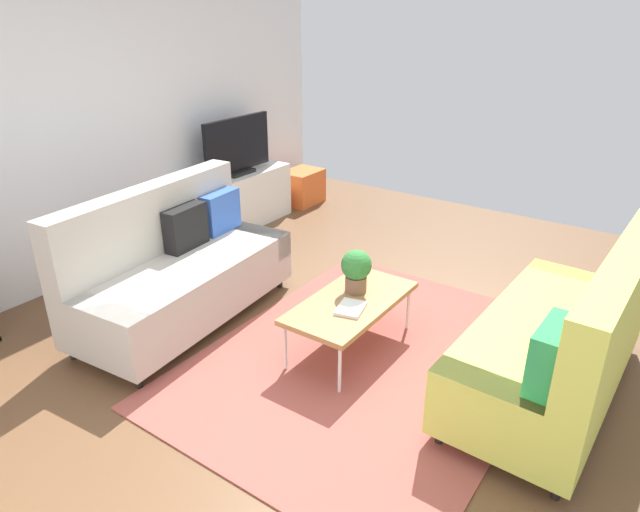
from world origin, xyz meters
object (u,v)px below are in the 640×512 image
at_px(couch_green, 562,341).
at_px(table_book_0, 351,308).
at_px(coffee_table, 351,303).
at_px(tv, 238,147).
at_px(bottle_1, 221,173).
at_px(storage_trunk, 302,187).
at_px(potted_plant, 356,269).
at_px(couch_beige, 178,268).
at_px(vase_0, 197,177).
at_px(tv_console, 240,200).
at_px(bottle_0, 214,173).

relative_size(couch_green, table_book_0, 8.02).
distance_m(coffee_table, tv, 2.91).
bearing_deg(bottle_1, storage_trunk, -2.44).
bearing_deg(potted_plant, tv, 60.86).
xyz_separation_m(couch_beige, bottle_1, (1.56, 1.00, 0.27)).
height_order(couch_green, storage_trunk, couch_green).
relative_size(table_book_0, vase_0, 1.29).
relative_size(tv_console, bottle_1, 8.91).
bearing_deg(storage_trunk, tv, 175.84).
distance_m(bottle_0, bottle_1, 0.11).
xyz_separation_m(coffee_table, tv, (1.47, 2.45, 0.56)).
relative_size(table_book_0, bottle_0, 1.09).
bearing_deg(bottle_1, tv_console, 7.46).
height_order(coffee_table, tv_console, tv_console).
height_order(couch_green, potted_plant, couch_green).
bearing_deg(coffee_table, couch_green, -78.67).
xyz_separation_m(coffee_table, vase_0, (0.89, 2.52, 0.34)).
bearing_deg(bottle_0, coffee_table, -113.61).
xyz_separation_m(tv, vase_0, (-0.58, 0.07, -0.22)).
bearing_deg(bottle_1, bottle_0, 180.00).
height_order(couch_green, coffee_table, couch_green).
relative_size(tv, bottle_1, 6.36).
distance_m(potted_plant, bottle_0, 2.56).
bearing_deg(tv, potted_plant, -119.14).
distance_m(couch_green, bottle_1, 3.95).
xyz_separation_m(storage_trunk, bottle_1, (-1.41, 0.06, 0.50)).
bearing_deg(bottle_1, tv, 3.74).
relative_size(storage_trunk, table_book_0, 2.17).
bearing_deg(potted_plant, bottle_0, 68.77).
xyz_separation_m(tv_console, tv, (0.00, -0.02, 0.63)).
bearing_deg(couch_green, tv, 74.69).
height_order(couch_beige, vase_0, couch_beige).
height_order(storage_trunk, table_book_0, table_book_0).
distance_m(tv, bottle_0, 0.46).
height_order(storage_trunk, bottle_0, bottle_0).
distance_m(coffee_table, vase_0, 2.69).
bearing_deg(tv_console, coffee_table, -120.87).
bearing_deg(vase_0, coffee_table, -109.56).
bearing_deg(tv, couch_green, -107.10).
distance_m(potted_plant, bottle_1, 2.60).
distance_m(tv, table_book_0, 3.03).
distance_m(vase_0, bottle_0, 0.19).
height_order(tv_console, bottle_0, bottle_0).
height_order(table_book_0, vase_0, vase_0).
height_order(potted_plant, vase_0, vase_0).
relative_size(coffee_table, bottle_0, 5.01).
xyz_separation_m(coffee_table, bottle_0, (1.06, 2.43, 0.36)).
distance_m(couch_green, bottle_0, 3.93).
height_order(bottle_0, bottle_1, bottle_0).
height_order(coffee_table, vase_0, vase_0).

